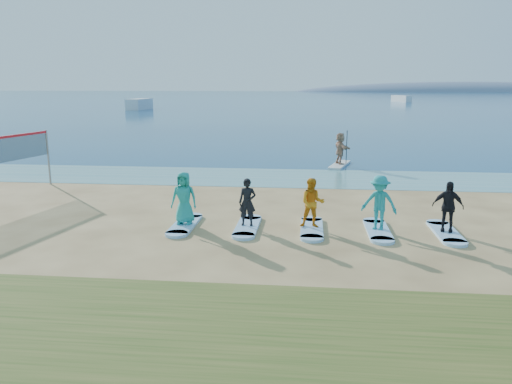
# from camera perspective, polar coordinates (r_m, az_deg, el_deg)

# --- Properties ---
(ground) EXTENTS (600.00, 600.00, 0.00)m
(ground) POSITION_cam_1_polar(r_m,az_deg,el_deg) (14.60, -1.97, -5.86)
(ground) COLOR tan
(ground) RESTS_ON ground
(shallow_water) EXTENTS (600.00, 600.00, 0.00)m
(shallow_water) POSITION_cam_1_polar(r_m,az_deg,el_deg) (24.73, 1.41, 1.70)
(shallow_water) COLOR teal
(shallow_water) RESTS_ON ground
(ocean) EXTENTS (600.00, 600.00, 0.00)m
(ocean) POSITION_cam_1_polar(r_m,az_deg,el_deg) (173.81, 5.49, 10.71)
(ocean) COLOR navy
(ocean) RESTS_ON ground
(island_ridge) EXTENTS (220.00, 56.00, 18.00)m
(island_ridge) POSITION_cam_1_polar(r_m,az_deg,el_deg) (327.27, 22.96, 10.51)
(island_ridge) COLOR slate
(island_ridge) RESTS_ON ground
(paddleboard) EXTENTS (1.45, 3.08, 0.12)m
(paddleboard) POSITION_cam_1_polar(r_m,az_deg,el_deg) (28.61, 9.54, 3.08)
(paddleboard) COLOR silver
(paddleboard) RESTS_ON ground
(paddleboarder) EXTENTS (1.07, 1.71, 1.76)m
(paddleboarder) POSITION_cam_1_polar(r_m,az_deg,el_deg) (28.48, 9.60, 4.94)
(paddleboarder) COLOR tan
(paddleboarder) RESTS_ON paddleboard
(boat_offshore_a) EXTENTS (2.73, 7.51, 1.92)m
(boat_offshore_a) POSITION_cam_1_polar(r_m,az_deg,el_deg) (93.69, -13.15, 9.16)
(boat_offshore_a) COLOR silver
(boat_offshore_a) RESTS_ON ground
(boat_offshore_b) EXTENTS (4.32, 6.88, 1.63)m
(boat_offshore_b) POSITION_cam_1_polar(r_m,az_deg,el_deg) (134.96, 16.24, 9.85)
(boat_offshore_b) COLOR silver
(boat_offshore_b) RESTS_ON ground
(surfboard_0) EXTENTS (0.70, 2.20, 0.09)m
(surfboard_0) POSITION_cam_1_polar(r_m,az_deg,el_deg) (16.45, -8.14, -3.72)
(surfboard_0) COLOR #9AC8EF
(surfboard_0) RESTS_ON ground
(student_0) EXTENTS (0.85, 0.56, 1.70)m
(student_0) POSITION_cam_1_polar(r_m,az_deg,el_deg) (16.23, -8.23, -0.68)
(student_0) COLOR teal
(student_0) RESTS_ON surfboard_0
(surfboard_1) EXTENTS (0.70, 2.20, 0.09)m
(surfboard_1) POSITION_cam_1_polar(r_m,az_deg,el_deg) (16.08, -0.99, -3.97)
(surfboard_1) COLOR #9AC8EF
(surfboard_1) RESTS_ON ground
(student_1) EXTENTS (0.58, 0.40, 1.52)m
(student_1) POSITION_cam_1_polar(r_m,az_deg,el_deg) (15.87, -1.00, -1.17)
(student_1) COLOR black
(student_1) RESTS_ON surfboard_1
(surfboard_2) EXTENTS (0.70, 2.20, 0.09)m
(surfboard_2) POSITION_cam_1_polar(r_m,az_deg,el_deg) (15.97, 6.39, -4.16)
(surfboard_2) COLOR #9AC8EF
(surfboard_2) RESTS_ON ground
(student_2) EXTENTS (0.77, 0.60, 1.57)m
(student_2) POSITION_cam_1_polar(r_m,az_deg,el_deg) (15.75, 6.46, -1.26)
(student_2) COLOR orange
(student_2) RESTS_ON surfboard_2
(surfboard_3) EXTENTS (0.70, 2.20, 0.09)m
(surfboard_3) POSITION_cam_1_polar(r_m,az_deg,el_deg) (16.12, 13.75, -4.29)
(surfboard_3) COLOR #9AC8EF
(surfboard_3) RESTS_ON ground
(student_3) EXTENTS (1.25, 0.98, 1.70)m
(student_3) POSITION_cam_1_polar(r_m,az_deg,el_deg) (15.89, 13.91, -1.18)
(student_3) COLOR teal
(student_3) RESTS_ON surfboard_3
(surfboard_4) EXTENTS (0.70, 2.20, 0.09)m
(surfboard_4) POSITION_cam_1_polar(r_m,az_deg,el_deg) (16.53, 20.85, -4.34)
(surfboard_4) COLOR #9AC8EF
(surfboard_4) RESTS_ON ground
(student_4) EXTENTS (0.98, 0.60, 1.57)m
(student_4) POSITION_cam_1_polar(r_m,az_deg,el_deg) (16.33, 21.07, -1.55)
(student_4) COLOR black
(student_4) RESTS_ON surfboard_4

